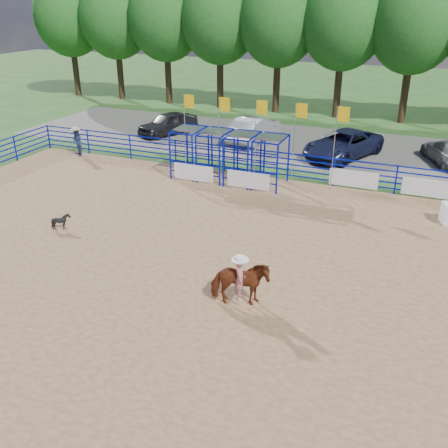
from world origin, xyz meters
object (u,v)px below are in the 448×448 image
at_px(car_b, 254,129).
at_px(horse_and_rider, 240,281).
at_px(calf, 61,221).
at_px(car_a, 168,123).
at_px(spectator_cowboy, 77,142).
at_px(car_c, 343,144).

bearing_deg(car_b, horse_and_rider, 114.17).
distance_m(calf, car_a, 15.88).
bearing_deg(car_a, spectator_cowboy, -87.23).
bearing_deg(calf, car_a, 18.86).
height_order(car_a, car_c, car_c).
bearing_deg(car_a, car_b, 29.68).
bearing_deg(spectator_cowboy, car_a, 68.92).
relative_size(calf, car_c, 0.12).
bearing_deg(car_b, spectator_cowboy, 46.15).
bearing_deg(calf, horse_and_rider, -98.42).
relative_size(calf, car_a, 0.16).
xyz_separation_m(calf, car_a, (-3.36, 15.52, 0.39)).
height_order(spectator_cowboy, car_a, spectator_cowboy).
relative_size(spectator_cowboy, car_b, 0.34).
bearing_deg(calf, spectator_cowboy, 40.57).
bearing_deg(car_c, horse_and_rider, -66.96).
bearing_deg(spectator_cowboy, calf, -56.08).
relative_size(calf, car_b, 0.14).
bearing_deg(spectator_cowboy, car_b, 40.10).
height_order(calf, car_a, car_a).
xyz_separation_m(horse_and_rider, car_a, (-12.16, 17.89, -0.12)).
bearing_deg(horse_and_rider, spectator_cowboy, 142.77).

